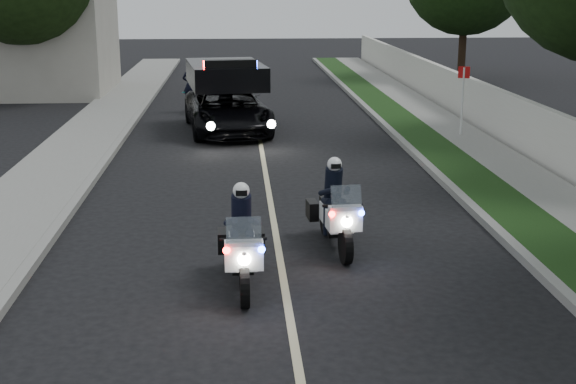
% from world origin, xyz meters
% --- Properties ---
extents(curb_right, '(0.20, 60.00, 0.15)m').
position_xyz_m(curb_right, '(4.10, 10.00, 0.07)').
color(curb_right, gray).
rests_on(curb_right, ground).
extents(grass_verge, '(1.20, 60.00, 0.16)m').
position_xyz_m(grass_verge, '(4.80, 10.00, 0.08)').
color(grass_verge, '#193814').
rests_on(grass_verge, ground).
extents(sidewalk_right, '(1.40, 60.00, 0.16)m').
position_xyz_m(sidewalk_right, '(6.10, 10.00, 0.08)').
color(sidewalk_right, gray).
rests_on(sidewalk_right, ground).
extents(property_wall, '(0.22, 60.00, 1.50)m').
position_xyz_m(property_wall, '(7.10, 10.00, 0.75)').
color(property_wall, beige).
rests_on(property_wall, ground).
extents(curb_left, '(0.20, 60.00, 0.15)m').
position_xyz_m(curb_left, '(-4.10, 10.00, 0.07)').
color(curb_left, gray).
rests_on(curb_left, ground).
extents(sidewalk_left, '(2.00, 60.00, 0.16)m').
position_xyz_m(sidewalk_left, '(-5.20, 10.00, 0.08)').
color(sidewalk_left, gray).
rests_on(sidewalk_left, ground).
extents(building_far, '(8.00, 6.00, 7.00)m').
position_xyz_m(building_far, '(-10.00, 26.00, 3.50)').
color(building_far, '#A8A396').
rests_on(building_far, ground).
extents(lane_marking, '(0.12, 50.00, 0.01)m').
position_xyz_m(lane_marking, '(0.00, 10.00, 0.00)').
color(lane_marking, '#BFB78C').
rests_on(lane_marking, ground).
extents(police_moto_left, '(0.71, 1.93, 1.63)m').
position_xyz_m(police_moto_left, '(-0.64, 3.27, 0.00)').
color(police_moto_left, white).
rests_on(police_moto_left, ground).
extents(police_moto_right, '(0.84, 1.96, 1.62)m').
position_xyz_m(police_moto_right, '(1.00, 4.98, 0.00)').
color(police_moto_right, white).
rests_on(police_moto_right, ground).
extents(police_suv, '(3.01, 5.42, 2.51)m').
position_xyz_m(police_suv, '(-0.97, 16.38, 0.00)').
color(police_suv, black).
rests_on(police_suv, ground).
extents(bicycle, '(0.63, 1.55, 0.80)m').
position_xyz_m(bicycle, '(-2.32, 20.41, 0.00)').
color(bicycle, black).
rests_on(bicycle, ground).
extents(cyclist, '(0.61, 0.44, 1.58)m').
position_xyz_m(cyclist, '(-2.32, 20.41, 0.00)').
color(cyclist, black).
rests_on(cyclist, ground).
extents(sign_post, '(0.46, 0.46, 2.25)m').
position_xyz_m(sign_post, '(6.00, 14.70, 0.00)').
color(sign_post, '#A00D0B').
rests_on(sign_post, ground).
extents(tree_right_e, '(6.28, 6.28, 9.83)m').
position_xyz_m(tree_right_e, '(10.16, 29.40, 0.00)').
color(tree_right_e, '#193510').
rests_on(tree_right_e, ground).
extents(tree_left_near, '(6.32, 6.32, 10.15)m').
position_xyz_m(tree_left_near, '(-8.81, 23.51, 0.00)').
color(tree_left_near, '#1D3812').
rests_on(tree_left_near, ground).
extents(tree_left_far, '(7.64, 7.64, 11.55)m').
position_xyz_m(tree_left_far, '(-9.17, 23.77, 0.00)').
color(tree_left_far, '#193410').
rests_on(tree_left_far, ground).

